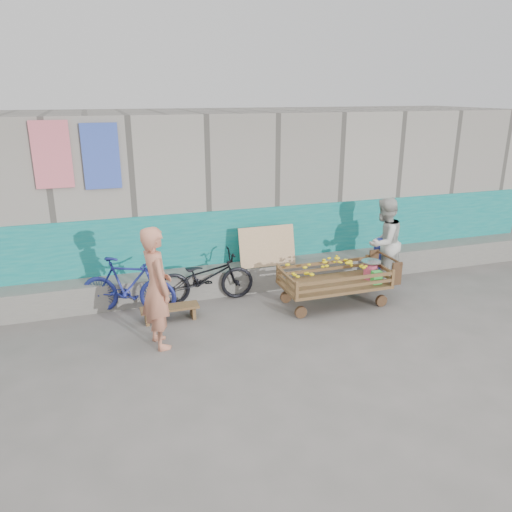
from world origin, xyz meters
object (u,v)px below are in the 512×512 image
object	(u,v)px
woman	(383,243)
bicycle_blue	(128,286)
bicycle_dark	(205,277)
banana_cart	(333,274)
bench	(170,310)
child	(379,261)
vendor_man	(157,288)

from	to	relation	value
woman	bicycle_blue	bearing A→B (deg)	-29.04
bicycle_blue	bicycle_dark	bearing A→B (deg)	-60.94
banana_cart	bench	bearing A→B (deg)	174.57
woman	bicycle_dark	xyz separation A→B (m)	(-3.17, 0.27, -0.38)
bicycle_blue	child	bearing A→B (deg)	-66.29
banana_cart	bicycle_blue	size ratio (longest dim) A/B	1.22
vendor_man	bicycle_blue	distance (m)	1.29
banana_cart	bench	size ratio (longest dim) A/B	2.12
bench	child	xyz separation A→B (m)	(3.86, 0.36, 0.27)
bench	bicycle_dark	xyz separation A→B (m)	(0.69, 0.54, 0.26)
bicycle_blue	woman	bearing A→B (deg)	-67.48
woman	bicycle_dark	distance (m)	3.20
child	bicycle_dark	size ratio (longest dim) A/B	0.53
banana_cart	vendor_man	bearing A→B (deg)	-170.34
child	bicycle_dark	distance (m)	3.17
banana_cart	child	bearing A→B (deg)	26.27
bench	bicycle_dark	distance (m)	0.92
banana_cart	woman	bearing A→B (deg)	22.77
vendor_man	woman	size ratio (longest dim) A/B	1.06
vendor_man	woman	world-z (taller)	vendor_man
bicycle_blue	banana_cart	bearing A→B (deg)	-77.55
bench	bicycle_blue	world-z (taller)	bicycle_blue
bench	vendor_man	size ratio (longest dim) A/B	0.52
woman	child	xyz separation A→B (m)	(0.00, 0.09, -0.38)
bench	bicycle_dark	size ratio (longest dim) A/B	0.54
bicycle_dark	vendor_man	bearing A→B (deg)	145.31
bench	bicycle_dark	bearing A→B (deg)	38.38
bench	vendor_man	distance (m)	1.04
woman	bicycle_blue	size ratio (longest dim) A/B	1.05
woman	bicycle_dark	bearing A→B (deg)	-31.62
banana_cart	bicycle_dark	distance (m)	2.09
vendor_man	child	distance (m)	4.28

